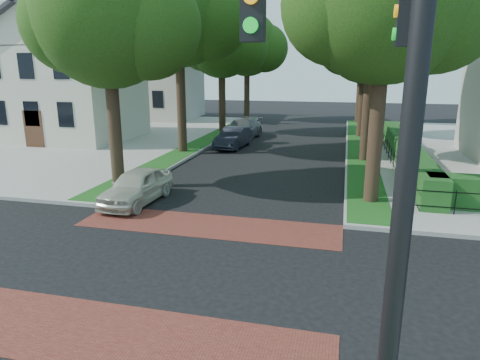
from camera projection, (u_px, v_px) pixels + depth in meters
The scene contains 21 objects.
ground at pixel (172, 266), 11.65m from camera, with size 120.00×120.00×0.00m, color black.
sidewalk_nw at pixel (36, 135), 33.98m from camera, with size 30.00×30.00×0.15m, color gray.
crosswalk_far at pixel (208, 226), 14.65m from camera, with size 9.00×2.20×0.01m, color maroon.
crosswalk_near at pixel (111, 335), 8.64m from camera, with size 9.00×2.20×0.01m, color maroon.
grass_strip_ne at pixel (360, 147), 28.29m from camera, with size 1.60×29.80×0.02m, color #174915.
grass_strip_nw at pixel (205, 141), 30.79m from camera, with size 1.60×29.80×0.02m, color #174915.
tree_right_mid at pixel (376, 14), 22.64m from camera, with size 8.25×7.09×11.22m.
tree_right_far at pixel (368, 44), 31.34m from camera, with size 7.25×6.23×9.74m.
tree_right_back at pixel (364, 45), 39.71m from camera, with size 7.50×6.45×10.20m.
tree_left_near at pixel (112, 18), 17.83m from camera, with size 7.50×6.45×10.20m.
tree_left_mid at pixel (181, 13), 25.08m from camera, with size 8.00×6.88×11.48m.
tree_left_far at pixel (223, 43), 33.82m from camera, with size 7.00×6.02×9.86m.
tree_left_back at pixel (249, 45), 42.22m from camera, with size 7.75×6.66×10.44m.
hedge_main_road at pixel (405, 151), 23.76m from camera, with size 1.00×18.00×1.20m, color #1B4216.
fence_main_road at pixel (390, 153), 23.99m from camera, with size 0.06×18.00×0.90m, color black, non-canonical shape.
house_left_near at pixel (66, 71), 30.84m from camera, with size 10.00×9.00×10.14m.
house_left_far at pixel (150, 70), 43.99m from camera, with size 10.00×9.00×10.14m.
traffic_signal at pixel (391, 114), 5.18m from camera, with size 2.17×2.00×8.00m.
parked_car_front at pixel (137, 186), 16.99m from camera, with size 1.61×4.01×1.37m, color beige.
parked_car_middle at pixel (234, 138), 28.73m from camera, with size 1.46×4.18×1.38m, color black.
parked_car_rear at pixel (242, 129), 32.49m from camera, with size 2.07×5.09×1.48m, color slate.
Camera 1 is at (4.35, -9.91, 5.25)m, focal length 32.00 mm.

